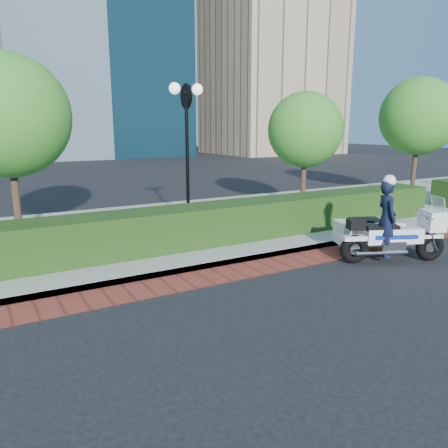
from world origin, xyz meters
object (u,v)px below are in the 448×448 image
tree_c (305,130)px  tree_d (419,116)px  police_motorcycle (382,229)px  tree_b (7,116)px  lamppost (187,134)px

tree_c → tree_d: size_ratio=0.83×
tree_c → police_motorcycle: bearing=-112.7°
tree_c → police_motorcycle: (-2.45, -5.85, -2.33)m
tree_b → tree_d: tree_d is taller
lamppost → police_motorcycle: bearing=-56.2°
lamppost → tree_c: bearing=13.3°
tree_b → police_motorcycle: 9.93m
police_motorcycle → lamppost: bearing=147.8°
tree_b → tree_c: tree_b is taller
lamppost → tree_b: tree_b is taller
tree_b → tree_d: 16.50m
tree_c → tree_b: bearing=180.0°
lamppost → tree_b: bearing=163.9°
tree_b → tree_d: bearing=0.0°
police_motorcycle → tree_c: bearing=91.3°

